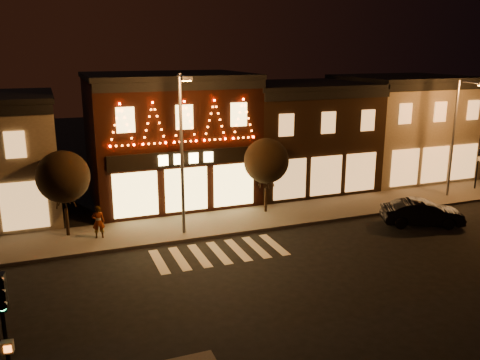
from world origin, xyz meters
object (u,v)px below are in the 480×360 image
streetlamp_mid (182,143)px  traffic_signal_near (3,318)px  dark_sedan (422,213)px  pedestrian (98,222)px

streetlamp_mid → traffic_signal_near: bearing=-126.5°
traffic_signal_near → dark_sedan: traffic_signal_near is taller
traffic_signal_near → streetlamp_mid: bearing=66.0°
dark_sedan → pedestrian: 17.93m
pedestrian → traffic_signal_near: bearing=80.6°
dark_sedan → streetlamp_mid: bearing=100.0°
traffic_signal_near → pedestrian: 13.72m
dark_sedan → pedestrian: pedestrian is taller
streetlamp_mid → pedestrian: (-4.34, 1.09, -4.08)m
traffic_signal_near → streetlamp_mid: 14.47m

